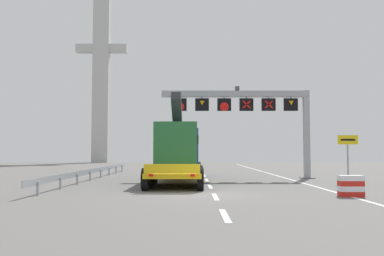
{
  "coord_description": "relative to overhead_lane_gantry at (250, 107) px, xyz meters",
  "views": [
    {
      "loc": [
        -0.52,
        -18.26,
        1.91
      ],
      "look_at": [
        -0.4,
        9.47,
        3.52
      ],
      "focal_mm": 38.18,
      "sensor_mm": 36.0,
      "label": 1
    }
  ],
  "objects": [
    {
      "name": "heavy_haul_truck_yellow",
      "position": [
        -5.18,
        -1.66,
        -3.09
      ],
      "size": [
        3.13,
        14.09,
        5.3
      ],
      "color": "yellow",
      "rests_on": "ground"
    },
    {
      "name": "overhead_lane_gantry",
      "position": [
        0.0,
        0.0,
        0.0
      ],
      "size": [
        10.82,
        0.9,
        6.58
      ],
      "color": "#9EA0A5",
      "rests_on": "ground"
    },
    {
      "name": "edge_line_right",
      "position": [
        2.4,
        1.16,
        -5.08
      ],
      "size": [
        0.2,
        63.0,
        0.01
      ],
      "primitive_type": "cube",
      "color": "silver",
      "rests_on": "ground"
    },
    {
      "name": "crash_barrier_striped",
      "position": [
        2.41,
        -11.71,
        -4.63
      ],
      "size": [
        1.02,
        0.53,
        0.9
      ],
      "color": "red",
      "rests_on": "ground"
    },
    {
      "name": "guardrail_left",
      "position": [
        -11.07,
        -0.66,
        -4.52
      ],
      "size": [
        0.13,
        24.37,
        0.76
      ],
      "color": "#999EA3",
      "rests_on": "ground"
    },
    {
      "name": "bridge_pylon_distant",
      "position": [
        -20.38,
        42.46,
        11.59
      ],
      "size": [
        9.0,
        2.0,
        32.57
      ],
      "color": "#B7B7B2",
      "rests_on": "ground"
    },
    {
      "name": "lane_markings",
      "position": [
        -3.34,
        5.8,
        -5.08
      ],
      "size": [
        0.2,
        47.89,
        0.01
      ],
      "color": "silver",
      "rests_on": "ground"
    },
    {
      "name": "ground",
      "position": [
        -3.8,
        -10.84,
        -5.08
      ],
      "size": [
        112.0,
        112.0,
        0.0
      ],
      "primitive_type": "plane",
      "color": "slate"
    },
    {
      "name": "exit_sign_yellow",
      "position": [
        5.2,
        -4.18,
        -2.93
      ],
      "size": [
        1.22,
        0.15,
        2.91
      ],
      "color": "#9EA0A5",
      "rests_on": "ground"
    }
  ]
}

